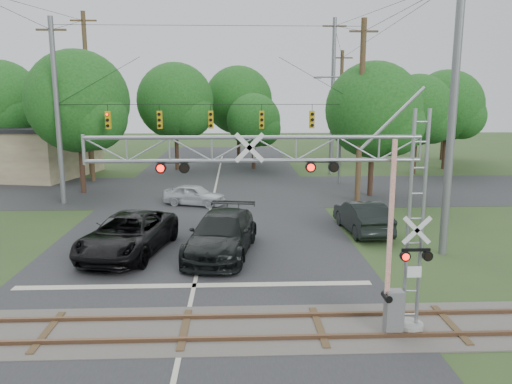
{
  "coord_description": "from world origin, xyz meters",
  "views": [
    {
      "loc": [
        1.55,
        -11.74,
        6.84
      ],
      "look_at": [
        2.34,
        7.5,
        3.09
      ],
      "focal_mm": 35.0,
      "sensor_mm": 36.0,
      "label": 1
    }
  ],
  "objects_px": {
    "pickup_black": "(128,234)",
    "streetlight": "(338,124)",
    "car_dark": "(222,234)",
    "sedan_silver": "(194,195)",
    "crossing_gantry": "(317,199)",
    "traffic_signal_span": "(226,114)"
  },
  "relations": [
    {
      "from": "pickup_black",
      "to": "streetlight",
      "type": "distance_m",
      "value": 21.66
    },
    {
      "from": "pickup_black",
      "to": "streetlight",
      "type": "height_order",
      "value": "streetlight"
    },
    {
      "from": "pickup_black",
      "to": "car_dark",
      "type": "height_order",
      "value": "car_dark"
    },
    {
      "from": "car_dark",
      "to": "sedan_silver",
      "type": "height_order",
      "value": "car_dark"
    },
    {
      "from": "crossing_gantry",
      "to": "streetlight",
      "type": "xyz_separation_m",
      "value": [
        5.66,
        24.95,
        0.67
      ]
    },
    {
      "from": "crossing_gantry",
      "to": "streetlight",
      "type": "relative_size",
      "value": 1.15
    },
    {
      "from": "pickup_black",
      "to": "sedan_silver",
      "type": "xyz_separation_m",
      "value": [
        2.1,
        9.76,
        -0.21
      ]
    },
    {
      "from": "traffic_signal_span",
      "to": "sedan_silver",
      "type": "xyz_separation_m",
      "value": [
        -2.01,
        -0.84,
        -5.02
      ]
    },
    {
      "from": "sedan_silver",
      "to": "pickup_black",
      "type": "bearing_deg",
      "value": -172.89
    },
    {
      "from": "car_dark",
      "to": "traffic_signal_span",
      "type": "bearing_deg",
      "value": 99.63
    },
    {
      "from": "crossing_gantry",
      "to": "sedan_silver",
      "type": "bearing_deg",
      "value": 105.56
    },
    {
      "from": "traffic_signal_span",
      "to": "pickup_black",
      "type": "height_order",
      "value": "traffic_signal_span"
    },
    {
      "from": "traffic_signal_span",
      "to": "streetlight",
      "type": "height_order",
      "value": "traffic_signal_span"
    },
    {
      "from": "crossing_gantry",
      "to": "streetlight",
      "type": "distance_m",
      "value": 25.59
    },
    {
      "from": "traffic_signal_span",
      "to": "streetlight",
      "type": "xyz_separation_m",
      "value": [
        8.52,
        6.59,
        -1.01
      ]
    },
    {
      "from": "pickup_black",
      "to": "sedan_silver",
      "type": "relative_size",
      "value": 1.62
    },
    {
      "from": "traffic_signal_span",
      "to": "sedan_silver",
      "type": "height_order",
      "value": "traffic_signal_span"
    },
    {
      "from": "traffic_signal_span",
      "to": "streetlight",
      "type": "relative_size",
      "value": 2.31
    },
    {
      "from": "traffic_signal_span",
      "to": "pickup_black",
      "type": "xyz_separation_m",
      "value": [
        -4.11,
        -10.59,
        -4.81
      ]
    },
    {
      "from": "car_dark",
      "to": "sedan_silver",
      "type": "xyz_separation_m",
      "value": [
        -1.99,
        9.96,
        -0.24
      ]
    },
    {
      "from": "crossing_gantry",
      "to": "car_dark",
      "type": "distance_m",
      "value": 8.67
    },
    {
      "from": "crossing_gantry",
      "to": "streetlight",
      "type": "height_order",
      "value": "streetlight"
    }
  ]
}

